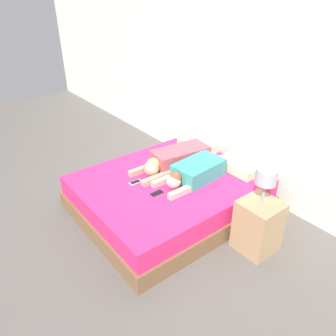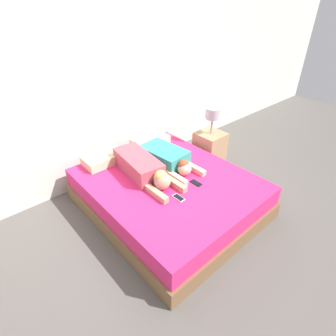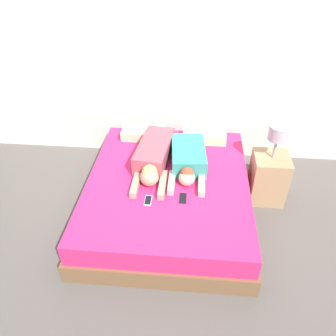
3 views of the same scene
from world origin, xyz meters
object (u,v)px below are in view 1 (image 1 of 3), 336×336
person_right (194,172)px  cell_phone_right (157,193)px  nightstand (259,223)px  pillow_head_right (239,166)px  bed (168,194)px  person_left (174,159)px  pillow_head_left (197,145)px  cell_phone_left (135,182)px

person_right → cell_phone_right: person_right is taller
nightstand → pillow_head_right: bearing=144.9°
bed → pillow_head_right: 0.99m
cell_phone_right → pillow_head_right: bearing=79.5°
cell_phone_right → bed: bearing=120.6°
person_left → nightstand: (1.35, 0.06, -0.22)m
pillow_head_right → cell_phone_right: size_ratio=3.66×
cell_phone_right → nightstand: nightstand is taller
pillow_head_left → cell_phone_right: 1.30m
bed → nightstand: 1.21m
person_left → cell_phone_left: (0.02, -0.62, -0.11)m
pillow_head_left → person_left: size_ratio=0.50×
bed → person_right: (0.21, 0.24, 0.33)m
pillow_head_right → cell_phone_left: bearing=-114.8°
pillow_head_left → nightstand: 1.66m
pillow_head_left → person_right: bearing=-45.5°
pillow_head_right → cell_phone_left: 1.35m
person_left → cell_phone_left: bearing=-88.4°
cell_phone_right → nightstand: 1.17m
bed → person_left: size_ratio=1.94×
bed → cell_phone_left: 0.47m
bed → nightstand: nightstand is taller
bed → cell_phone_right: size_ratio=14.34×
pillow_head_left → person_left: person_left is taller
person_left → cell_phone_left: size_ratio=7.39×
person_left → cell_phone_right: bearing=-56.5°
person_left → cell_phone_left: person_left is taller
person_right → person_left: bearing=178.2°
nightstand → pillow_head_left: bearing=160.9°
bed → nightstand: size_ratio=2.14×
person_left → person_right: person_left is taller
pillow_head_left → person_left: (0.21, -0.60, 0.05)m
person_right → cell_phone_left: person_right is taller
pillow_head_left → cell_phone_right: size_ratio=3.66×
pillow_head_right → cell_phone_right: bearing=-100.5°
person_left → pillow_head_left: bearing=109.0°
bed → person_right: bearing=49.0°
pillow_head_left → bed: bearing=-65.1°
bed → pillow_head_left: size_ratio=3.91×
pillow_head_right → person_right: (-0.19, -0.61, 0.04)m
bed → cell_phone_right: (0.18, -0.31, 0.24)m
bed → pillow_head_right: bearing=65.1°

